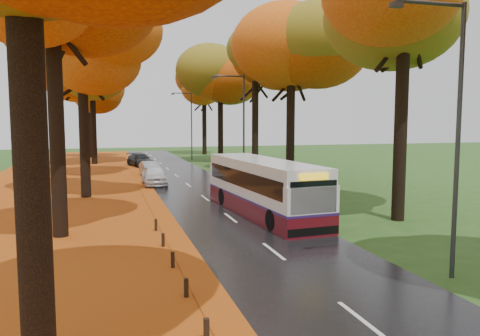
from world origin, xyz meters
name	(u,v)px	position (x,y,z in m)	size (l,w,h in m)	color
road	(202,196)	(0.00, 25.00, 0.02)	(6.50, 90.00, 0.04)	black
centre_line	(202,195)	(0.00, 25.00, 0.04)	(0.12, 90.00, 0.01)	silver
leaf_verge	(47,203)	(-9.00, 25.00, 0.01)	(12.00, 90.00, 0.02)	#85460C
leaf_drift	(152,198)	(-3.05, 25.00, 0.04)	(0.90, 90.00, 0.01)	#BC4313
trees_left	(77,40)	(-7.18, 27.06, 9.53)	(9.20, 74.00, 13.88)	black
trees_right	(299,47)	(7.19, 26.91, 9.69)	(9.30, 74.20, 13.96)	black
streetlamp_near	(452,119)	(3.95, 8.00, 4.71)	(2.45, 0.18, 8.00)	#333538
streetlamp_mid	(240,120)	(3.95, 30.00, 4.71)	(2.45, 0.18, 8.00)	#333538
streetlamp_far	(189,120)	(3.95, 52.00, 4.71)	(2.45, 0.18, 8.00)	#333538
bus	(263,186)	(1.77, 18.43, 1.46)	(3.15, 10.42, 2.70)	#4F0C13
car_white	(154,175)	(-2.35, 30.71, 0.74)	(1.65, 4.10, 1.40)	white
car_silver	(150,169)	(-2.14, 36.07, 0.66)	(1.32, 3.79, 1.25)	#94969B
car_dark	(140,160)	(-2.35, 45.26, 0.69)	(1.81, 4.45, 1.29)	black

